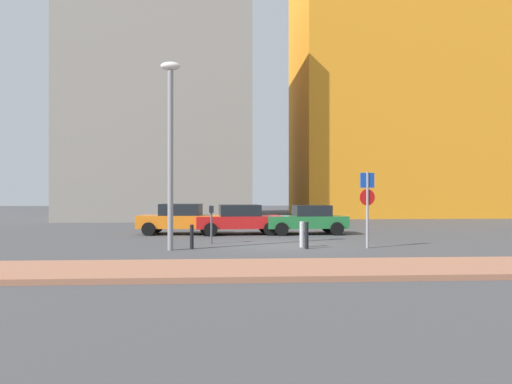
{
  "coord_description": "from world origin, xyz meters",
  "views": [
    {
      "loc": [
        -2.1,
        -18.56,
        2.02
      ],
      "look_at": [
        -0.71,
        3.9,
        2.08
      ],
      "focal_mm": 33.77,
      "sensor_mm": 36.0,
      "label": 1
    }
  ],
  "objects": [
    {
      "name": "traffic_bollard_mid",
      "position": [
        0.81,
        -1.25,
        0.49
      ],
      "size": [
        0.14,
        0.14,
        0.98
      ],
      "primitive_type": "cylinder",
      "color": "black",
      "rests_on": "ground"
    },
    {
      "name": "ground_plane",
      "position": [
        0.0,
        0.0,
        0.0
      ],
      "size": [
        120.0,
        120.0,
        0.0
      ],
      "primitive_type": "plane",
      "color": "#424244"
    },
    {
      "name": "traffic_bollard_near",
      "position": [
        0.72,
        -0.74,
        0.48
      ],
      "size": [
        0.17,
        0.17,
        0.96
      ],
      "primitive_type": "cylinder",
      "color": "#B7B7BC",
      "rests_on": "ground"
    },
    {
      "name": "parked_car_orange",
      "position": [
        -4.33,
        5.26,
        0.77
      ],
      "size": [
        4.22,
        2.16,
        1.5
      ],
      "color": "orange",
      "rests_on": "ground"
    },
    {
      "name": "building_under_construction",
      "position": [
        -7.22,
        21.76,
        8.63
      ],
      "size": [
        13.89,
        13.63,
        17.26
      ],
      "primitive_type": "cube",
      "color": "gray",
      "rests_on": "ground"
    },
    {
      "name": "street_lamp",
      "position": [
        -4.08,
        -1.38,
        3.95
      ],
      "size": [
        0.7,
        0.36,
        6.68
      ],
      "color": "gray",
      "rests_on": "ground"
    },
    {
      "name": "parking_sign_post",
      "position": [
        3.08,
        -1.16,
        1.76
      ],
      "size": [
        0.6,
        0.13,
        2.8
      ],
      "color": "gray",
      "rests_on": "ground"
    },
    {
      "name": "traffic_bollard_far",
      "position": [
        -3.35,
        -1.09,
        0.44
      ],
      "size": [
        0.13,
        0.13,
        0.88
      ],
      "primitive_type": "cylinder",
      "color": "black",
      "rests_on": "ground"
    },
    {
      "name": "sidewalk_brick",
      "position": [
        0.0,
        -6.28,
        0.07
      ],
      "size": [
        40.0,
        3.01,
        0.14
      ],
      "primitive_type": "cube",
      "color": "#9E664C",
      "rests_on": "ground"
    },
    {
      "name": "parked_car_green",
      "position": [
        1.89,
        4.98,
        0.73
      ],
      "size": [
        3.99,
        2.09,
        1.43
      ],
      "color": "#237238",
      "rests_on": "ground"
    },
    {
      "name": "building_colorful_midrise",
      "position": [
        12.46,
        24.44,
        12.8
      ],
      "size": [
        16.32,
        12.27,
        25.61
      ],
      "primitive_type": "cube",
      "color": "orange",
      "rests_on": "ground"
    },
    {
      "name": "parked_car_red",
      "position": [
        -1.48,
        5.06,
        0.75
      ],
      "size": [
        4.29,
        2.3,
        1.46
      ],
      "color": "red",
      "rests_on": "ground"
    },
    {
      "name": "parking_meter",
      "position": [
        -2.7,
        0.73,
        0.98
      ],
      "size": [
        0.18,
        0.14,
        1.52
      ],
      "color": "#4C4C51",
      "rests_on": "ground"
    }
  ]
}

